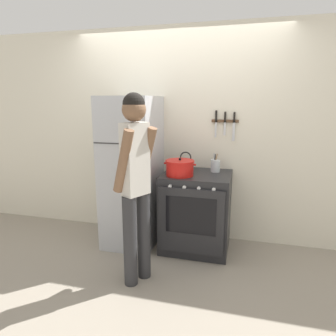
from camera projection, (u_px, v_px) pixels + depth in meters
The scene contains 9 objects.
ground_plane at pixel (177, 232), 3.94m from camera, with size 14.00×14.00×0.00m, color gray.
wall_back at pixel (178, 135), 3.69m from camera, with size 10.00×0.06×2.55m.
refrigerator at pixel (132, 172), 3.53m from camera, with size 0.59×0.73×1.74m.
stove_range at pixel (196, 211), 3.43m from camera, with size 0.76×0.69×0.89m.
dutch_oven_pot at pixel (180, 168), 3.26m from camera, with size 0.35×0.31×0.19m.
tea_kettle at pixel (186, 165), 3.51m from camera, with size 0.22×0.17×0.22m.
utensil_jar at pixel (215, 166), 3.43m from camera, with size 0.11×0.11×0.21m.
person at pixel (136, 179), 2.68m from camera, with size 0.39×0.43×1.76m.
wall_knife_strip at pixel (225, 121), 3.46m from camera, with size 0.31×0.03×0.35m.
Camera 1 is at (0.81, -3.57, 1.69)m, focal length 32.00 mm.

